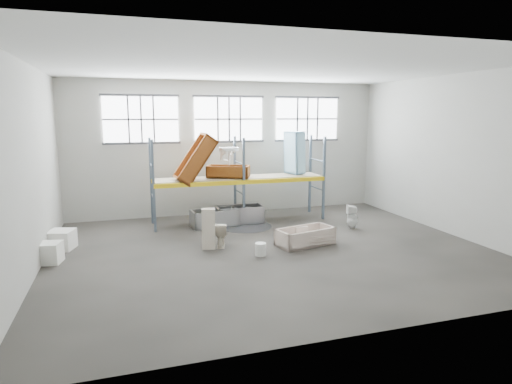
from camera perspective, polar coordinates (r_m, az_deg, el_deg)
name	(u,v)px	position (r m, az deg, el deg)	size (l,w,h in m)	color
floor	(272,251)	(12.33, 2.09, -7.83)	(12.00, 10.00, 0.10)	#4D4841
ceiling	(273,65)	(11.80, 2.25, 16.44)	(12.00, 10.00, 0.10)	silver
wall_back	(229,148)	(16.62, -3.65, 5.80)	(12.00, 0.10, 5.00)	#A19F94
wall_front	(375,193)	(7.27, 15.48, -0.16)	(12.00, 0.10, 5.00)	#B9B7AB
wall_left	(26,170)	(11.34, -28.09, 2.60)	(0.10, 10.00, 5.00)	#B0AEA3
wall_right	(454,156)	(14.93, 24.71, 4.40)	(0.10, 10.00, 5.00)	#B0AEA3
window_left	(141,119)	(16.02, -14.94, 9.26)	(2.60, 0.04, 1.60)	white
window_mid	(229,119)	(16.47, -3.60, 9.59)	(2.60, 0.04, 1.60)	white
window_right	(307,119)	(17.51, 6.77, 9.57)	(2.60, 0.04, 1.60)	white
rack_upright_la	(154,186)	(14.17, -13.38, 0.72)	(0.08, 0.08, 3.00)	slate
rack_upright_lb	(151,181)	(15.35, -13.70, 1.42)	(0.08, 0.08, 3.00)	slate
rack_upright_ma	(244,182)	(14.67, -1.62, 1.31)	(0.08, 0.08, 3.00)	slate
rack_upright_mb	(235,177)	(15.82, -2.80, 1.94)	(0.08, 0.08, 3.00)	slate
rack_upright_ra	(324,178)	(15.74, 8.96, 1.79)	(0.08, 0.08, 3.00)	slate
rack_upright_rb	(310,174)	(16.81, 7.16, 2.36)	(0.08, 0.08, 3.00)	slate
rack_beam_front	(244,182)	(14.67, -1.62, 1.31)	(6.00, 0.10, 0.14)	yellow
rack_beam_back	(235,177)	(15.82, -2.80, 1.94)	(6.00, 0.10, 0.14)	yellow
shelf_deck	(239,177)	(15.23, -2.23, 1.93)	(5.90, 1.10, 0.03)	gray
wet_patch	(246,226)	(14.79, -1.38, -4.55)	(1.80, 1.80, 0.00)	black
bathtub_beige	(305,236)	(12.78, 6.53, -5.84)	(1.69, 0.79, 0.50)	beige
cistern_spare	(301,232)	(13.07, 5.93, -5.33)	(0.39, 0.19, 0.37)	silver
sink_in_tub	(281,236)	(13.05, 3.39, -5.85)	(0.47, 0.47, 0.16)	beige
toilet_beige	(220,234)	(12.58, -4.72, -5.57)	(0.40, 0.69, 0.71)	beige
cistern_tall	(209,229)	(12.31, -6.29, -4.86)	(0.37, 0.24, 1.16)	beige
toilet_white	(352,217)	(14.80, 12.61, -3.19)	(0.36, 0.37, 0.80)	white
steel_tub_left	(215,218)	(14.83, -5.50, -3.41)	(1.58, 0.74, 0.58)	#B7BABF
steel_tub_right	(239,214)	(15.20, -2.24, -2.98)	(1.66, 0.77, 0.61)	#A9AAB1
rust_tub_flat	(228,171)	(15.04, -3.68, 2.74)	(1.45, 0.68, 0.41)	brown
rust_tub_tilted	(195,159)	(14.61, -8.03, 4.32)	(1.78, 0.84, 0.50)	#8E480D
sink_on_shelf	(229,164)	(14.89, -3.58, 3.73)	(0.69, 0.54, 0.62)	silver
blue_tub_upright	(294,152)	(15.96, 5.11, 5.22)	(1.54, 0.72, 0.43)	#9ED7F5
bucket	(261,249)	(11.77, 0.61, -7.57)	(0.30, 0.30, 0.34)	white
carton_near	(48,253)	(12.38, -25.76, -7.25)	(0.63, 0.54, 0.54)	white
carton_far	(61,240)	(13.46, -24.32, -5.77)	(0.65, 0.65, 0.54)	white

